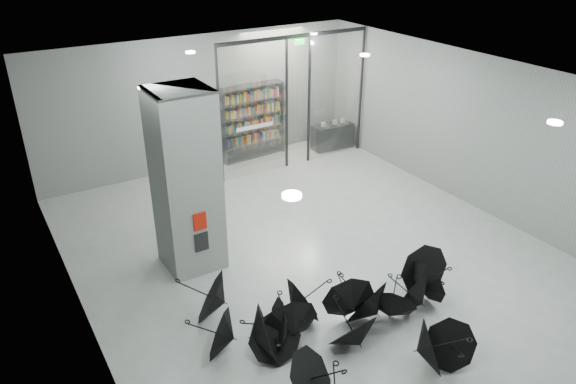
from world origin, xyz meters
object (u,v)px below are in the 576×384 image
bookshelf (252,122)px  column (186,182)px  umbrella_cluster (337,327)px  shop_counter (332,136)px

bookshelf → column: bearing=-134.3°
column → bookshelf: 6.31m
bookshelf → umbrella_cluster: bookshelf is taller
column → bookshelf: column is taller
column → umbrella_cluster: 4.31m
shop_counter → umbrella_cluster: 9.48m
bookshelf → shop_counter: bearing=-19.9°
bookshelf → umbrella_cluster: 9.02m
column → shop_counter: 7.94m
column → umbrella_cluster: bearing=-71.9°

